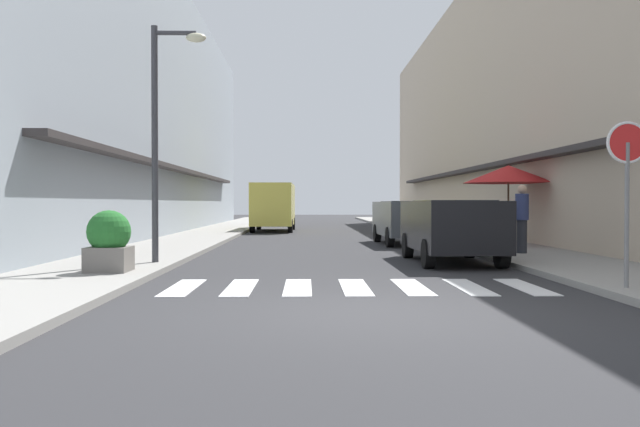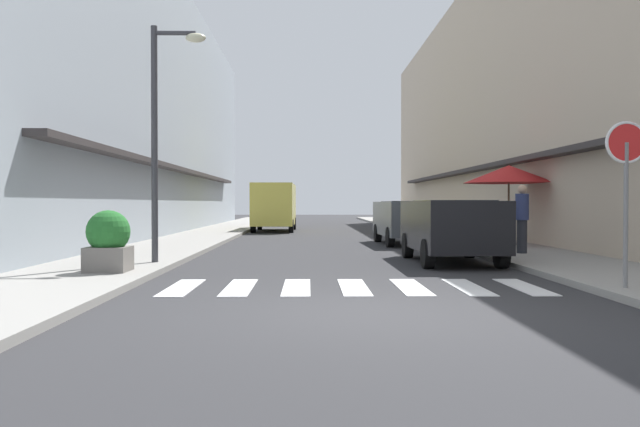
# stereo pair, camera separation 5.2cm
# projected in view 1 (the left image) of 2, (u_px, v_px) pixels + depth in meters

# --- Properties ---
(ground_plane) EXTENTS (102.68, 102.68, 0.00)m
(ground_plane) POSITION_uv_depth(u_px,v_px,m) (326.00, 237.00, 27.10)
(ground_plane) COLOR #2B2B2D
(sidewalk_left) EXTENTS (2.75, 65.34, 0.12)m
(sidewalk_left) POSITION_uv_depth(u_px,v_px,m) (204.00, 236.00, 27.00)
(sidewalk_left) COLOR gray
(sidewalk_left) RESTS_ON ground_plane
(sidewalk_right) EXTENTS (2.75, 65.34, 0.12)m
(sidewalk_right) POSITION_uv_depth(u_px,v_px,m) (447.00, 235.00, 27.21)
(sidewalk_right) COLOR gray
(sidewalk_right) RESTS_ON ground_plane
(building_row_left) EXTENTS (5.50, 44.00, 11.30)m
(building_row_left) POSITION_uv_depth(u_px,v_px,m) (118.00, 104.00, 28.16)
(building_row_left) COLOR #939EA8
(building_row_left) RESTS_ON ground_plane
(building_row_right) EXTENTS (5.50, 44.00, 11.30)m
(building_row_right) POSITION_uv_depth(u_px,v_px,m) (529.00, 106.00, 28.53)
(building_row_right) COLOR #C6B299
(building_row_right) RESTS_ON ground_plane
(crosswalk) EXTENTS (6.15, 2.20, 0.01)m
(crosswalk) POSITION_uv_depth(u_px,v_px,m) (355.00, 287.00, 10.92)
(crosswalk) COLOR silver
(crosswalk) RESTS_ON ground_plane
(parked_car_near) EXTENTS (1.83, 4.19, 1.47)m
(parked_car_near) POSITION_uv_depth(u_px,v_px,m) (451.00, 224.00, 15.40)
(parked_car_near) COLOR black
(parked_car_near) RESTS_ON ground_plane
(parked_car_mid) EXTENTS (1.92, 4.39, 1.47)m
(parked_car_mid) POSITION_uv_depth(u_px,v_px,m) (407.00, 217.00, 22.24)
(parked_car_mid) COLOR #4C5156
(parked_car_mid) RESTS_ON ground_plane
(delivery_van) EXTENTS (2.06, 5.42, 2.37)m
(delivery_van) POSITION_uv_depth(u_px,v_px,m) (274.00, 203.00, 32.70)
(delivery_van) COLOR #D8CC4C
(delivery_van) RESTS_ON ground_plane
(round_street_sign) EXTENTS (0.65, 0.07, 2.53)m
(round_street_sign) POSITION_uv_depth(u_px,v_px,m) (627.00, 160.00, 9.95)
(round_street_sign) COLOR slate
(round_street_sign) RESTS_ON sidewalk_right
(street_lamp) EXTENTS (1.19, 0.28, 5.12)m
(street_lamp) POSITION_uv_depth(u_px,v_px,m) (164.00, 117.00, 14.24)
(street_lamp) COLOR #38383D
(street_lamp) RESTS_ON sidewalk_left
(cafe_umbrella) EXTENTS (2.77, 2.77, 2.45)m
(cafe_umbrella) POSITION_uv_depth(u_px,v_px,m) (508.00, 174.00, 20.29)
(cafe_umbrella) COLOR #262626
(cafe_umbrella) RESTS_ON sidewalk_right
(planter_corner) EXTENTS (0.81, 0.81, 1.15)m
(planter_corner) POSITION_uv_depth(u_px,v_px,m) (109.00, 241.00, 12.31)
(planter_corner) COLOR slate
(planter_corner) RESTS_ON sidewalk_left
(pedestrian_walking_near) EXTENTS (0.34, 0.34, 1.75)m
(pedestrian_walking_near) POSITION_uv_depth(u_px,v_px,m) (522.00, 217.00, 16.81)
(pedestrian_walking_near) COLOR #282B33
(pedestrian_walking_near) RESTS_ON sidewalk_right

